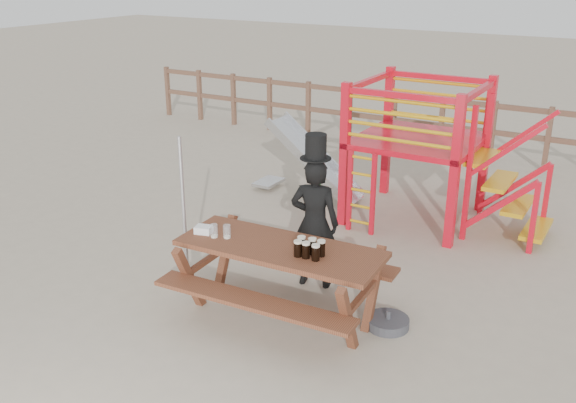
% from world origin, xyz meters
% --- Properties ---
extents(ground, '(60.00, 60.00, 0.00)m').
position_xyz_m(ground, '(0.00, 0.00, 0.00)').
color(ground, tan).
rests_on(ground, ground).
extents(back_fence, '(15.09, 0.09, 1.20)m').
position_xyz_m(back_fence, '(0.00, 7.00, 0.74)').
color(back_fence, brown).
rests_on(back_fence, ground).
extents(playground_fort, '(4.71, 1.84, 2.10)m').
position_xyz_m(playground_fort, '(0.12, 3.58, 1.07)').
color(playground_fort, red).
rests_on(playground_fort, ground).
extents(picnic_table, '(2.27, 1.63, 0.85)m').
position_xyz_m(picnic_table, '(-0.02, 0.06, 0.54)').
color(picnic_table, brown).
rests_on(picnic_table, ground).
extents(man_with_hat, '(0.65, 0.51, 1.87)m').
position_xyz_m(man_with_hat, '(-0.07, 0.92, 0.84)').
color(man_with_hat, black).
rests_on(man_with_hat, ground).
extents(metal_pole, '(0.04, 0.04, 1.89)m').
position_xyz_m(metal_pole, '(-1.23, -0.02, 0.95)').
color(metal_pole, '#B2B2B7').
rests_on(metal_pole, ground).
extents(parasol_base, '(0.46, 0.46, 0.19)m').
position_xyz_m(parasol_base, '(1.08, 0.46, 0.05)').
color(parasol_base, '#3A3B40').
rests_on(parasol_base, ground).
extents(paper_bag, '(0.21, 0.18, 0.08)m').
position_xyz_m(paper_bag, '(-0.93, -0.07, 0.89)').
color(paper_bag, white).
rests_on(paper_bag, picnic_table).
extents(stout_pints, '(0.30, 0.21, 0.17)m').
position_xyz_m(stout_pints, '(0.35, 0.01, 0.94)').
color(stout_pints, black).
rests_on(stout_pints, picnic_table).
extents(empty_glasses, '(0.21, 0.14, 0.15)m').
position_xyz_m(empty_glasses, '(-0.69, -0.08, 0.92)').
color(empty_glasses, silver).
rests_on(empty_glasses, picnic_table).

